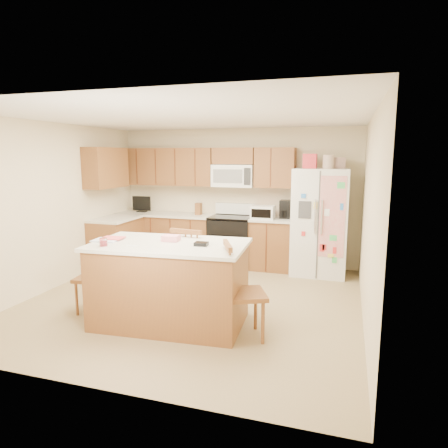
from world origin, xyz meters
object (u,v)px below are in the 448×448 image
(refrigerator, at_px, (320,221))
(windsor_chair_back, at_px, (192,270))
(stove, at_px, (232,240))
(island, at_px, (170,283))
(windsor_chair_right, at_px, (242,293))
(windsor_chair_left, at_px, (95,277))

(refrigerator, xyz_separation_m, windsor_chair_back, (-1.49, -2.09, -0.41))
(stove, xyz_separation_m, island, (0.01, -2.71, 0.03))
(windsor_chair_right, bearing_deg, windsor_chair_left, 175.02)
(refrigerator, relative_size, windsor_chair_right, 1.88)
(island, xyz_separation_m, windsor_chair_back, (0.07, 0.56, 0.01))
(windsor_chair_left, distance_m, windsor_chair_right, 2.01)
(stove, height_order, island, stove)
(refrigerator, xyz_separation_m, windsor_chair_right, (-0.63, -2.77, -0.41))
(refrigerator, xyz_separation_m, windsor_chair_left, (-2.64, -2.60, -0.46))
(stove, relative_size, island, 0.60)
(stove, xyz_separation_m, refrigerator, (1.57, -0.06, 0.45))
(stove, xyz_separation_m, windsor_chair_back, (0.08, -2.15, 0.04))
(island, relative_size, windsor_chair_back, 1.73)
(windsor_chair_left, distance_m, windsor_chair_back, 1.26)
(windsor_chair_left, xyz_separation_m, windsor_chair_right, (2.01, -0.17, 0.05))
(island, xyz_separation_m, windsor_chair_left, (-1.08, 0.05, -0.04))
(island, bearing_deg, windsor_chair_right, -7.45)
(island, distance_m, windsor_chair_right, 0.93)
(windsor_chair_left, bearing_deg, windsor_chair_back, 23.87)
(stove, bearing_deg, island, -89.71)
(island, bearing_deg, windsor_chair_left, 177.14)
(stove, bearing_deg, windsor_chair_left, -111.91)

